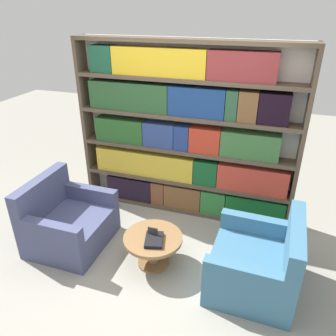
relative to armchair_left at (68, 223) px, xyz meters
The scene contains 7 objects.
ground_plane 1.21m from the armchair_left, 11.84° to the right, with size 14.00×14.00×0.00m, color gray.
bookshelf 1.88m from the armchair_left, 45.98° to the left, with size 2.95×0.30×2.36m.
armchair_left is the anchor object (origin of this frame).
armchair_right 2.30m from the armchair_left, ahead, with size 0.88×0.97×0.85m.
coffee_table 1.15m from the armchair_left, ahead, with size 0.67×0.67×0.38m.
table_sign 1.16m from the armchair_left, ahead, with size 0.12×0.06×0.12m.
stray_book 1.20m from the armchair_left, ahead, with size 0.25×0.31×0.04m.
Camera 1 is at (1.08, -2.51, 2.71)m, focal length 35.00 mm.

